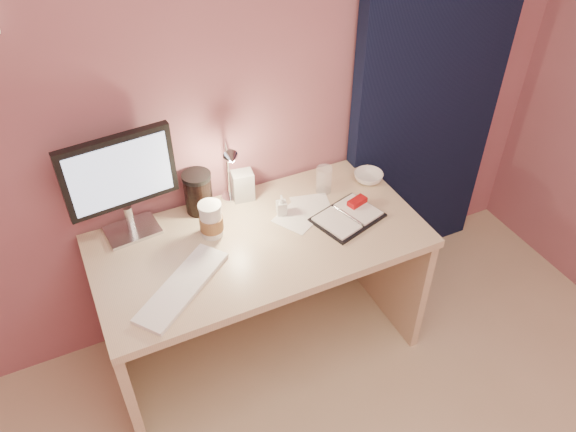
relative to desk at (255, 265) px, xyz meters
name	(u,v)px	position (x,y,z in m)	size (l,w,h in m)	color
room	(417,76)	(0.95, 0.24, 0.63)	(3.50, 3.50, 3.50)	#C6B28E
desk	(255,265)	(0.00, 0.00, 0.00)	(1.40, 0.70, 0.73)	tan
monitor	(120,178)	(-0.48, 0.19, 0.51)	(0.45, 0.18, 0.48)	silver
keyboard	(182,287)	(-0.38, -0.21, 0.24)	(0.46, 0.13, 0.02)	white
planner	(348,216)	(0.41, -0.12, 0.24)	(0.33, 0.29, 0.04)	black
paper_b	(312,207)	(0.30, 0.02, 0.23)	(0.17, 0.17, 0.00)	white
paper_c	(297,218)	(0.20, -0.03, 0.23)	(0.17, 0.17, 0.00)	white
coffee_cup	(211,221)	(-0.17, 0.03, 0.30)	(0.10, 0.10, 0.16)	silver
clear_cup	(324,180)	(0.40, 0.10, 0.29)	(0.07, 0.07, 0.13)	white
bowl	(368,177)	(0.63, 0.08, 0.25)	(0.14, 0.14, 0.04)	white
lotion_bottle	(282,205)	(0.15, 0.03, 0.27)	(0.04, 0.04, 0.10)	silver
dark_jar	(199,194)	(-0.17, 0.21, 0.31)	(0.12, 0.12, 0.17)	black
product_box	(243,186)	(0.04, 0.21, 0.30)	(0.09, 0.08, 0.14)	#B8B7B3
desk_lamp	(238,169)	(0.00, 0.15, 0.44)	(0.10, 0.21, 0.34)	silver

